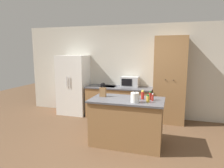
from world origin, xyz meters
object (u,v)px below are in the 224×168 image
object	(u,v)px
microwave	(130,82)
spice_bottle_amber_oil	(138,97)
pantry_cabinet	(170,80)
spice_bottle_tall_dark	(148,99)
refrigerator	(74,85)
spice_bottle_short_red	(150,96)
kettle	(135,98)
knife_block	(103,92)
fire_extinguisher	(59,105)
spice_bottle_green_herb	(143,95)
spice_bottle_pale_salt	(153,97)

from	to	relation	value
microwave	spice_bottle_amber_oil	distance (m)	1.69
pantry_cabinet	spice_bottle_tall_dark	size ratio (longest dim) A/B	15.92
refrigerator	spice_bottle_short_red	distance (m)	2.83
kettle	microwave	bearing A→B (deg)	104.30
spice_bottle_amber_oil	kettle	xyz separation A→B (m)	(-0.02, -0.29, 0.04)
refrigerator	spice_bottle_amber_oil	distance (m)	2.64
spice_bottle_amber_oil	kettle	world-z (taller)	kettle
knife_block	microwave	bearing A→B (deg)	81.51
microwave	fire_extinguisher	world-z (taller)	microwave
spice_bottle_amber_oil	pantry_cabinet	bearing A→B (deg)	69.55
spice_bottle_tall_dark	spice_bottle_green_herb	distance (m)	0.25
pantry_cabinet	spice_bottle_tall_dark	bearing A→B (deg)	-101.69
spice_bottle_short_red	fire_extinguisher	bearing A→B (deg)	153.21
spice_bottle_amber_oil	kettle	distance (m)	0.29
pantry_cabinet	spice_bottle_short_red	size ratio (longest dim) A/B	12.98
refrigerator	knife_block	distance (m)	2.06
spice_bottle_pale_salt	fire_extinguisher	world-z (taller)	spice_bottle_pale_salt
spice_bottle_short_red	kettle	bearing A→B (deg)	-130.97
pantry_cabinet	fire_extinguisher	xyz separation A→B (m)	(-3.30, -0.01, -0.92)
spice_bottle_short_red	kettle	distance (m)	0.38
spice_bottle_amber_oil	kettle	size ratio (longest dim) A/B	0.52
microwave	refrigerator	bearing A→B (deg)	-175.36
spice_bottle_green_herb	kettle	distance (m)	0.32
spice_bottle_short_red	spice_bottle_pale_salt	bearing A→B (deg)	-53.88
spice_bottle_pale_salt	spice_bottle_amber_oil	bearing A→B (deg)	165.29
spice_bottle_amber_oil	kettle	bearing A→B (deg)	-93.70
kettle	spice_bottle_tall_dark	bearing A→B (deg)	21.36
knife_block	pantry_cabinet	bearing A→B (deg)	49.11
spice_bottle_short_red	spice_bottle_amber_oil	xyz separation A→B (m)	(-0.23, 0.00, -0.03)
knife_block	fire_extinguisher	bearing A→B (deg)	143.25
refrigerator	spice_bottle_pale_salt	bearing A→B (deg)	-32.06
spice_bottle_green_herb	refrigerator	bearing A→B (deg)	147.30
microwave	kettle	distance (m)	1.96
pantry_cabinet	knife_block	distance (m)	2.00
knife_block	spice_bottle_short_red	world-z (taller)	knife_block
microwave	kettle	size ratio (longest dim) A/B	2.33
pantry_cabinet	knife_block	bearing A→B (deg)	-130.89
knife_block	kettle	size ratio (longest dim) A/B	1.39
kettle	fire_extinguisher	xyz separation A→B (m)	(-2.72, 1.79, -0.82)
spice_bottle_short_red	spice_bottle_amber_oil	world-z (taller)	spice_bottle_short_red
spice_bottle_amber_oil	fire_extinguisher	distance (m)	3.22
knife_block	spice_bottle_short_red	xyz separation A→B (m)	(0.97, -0.01, -0.02)
pantry_cabinet	kettle	distance (m)	1.89
spice_bottle_tall_dark	fire_extinguisher	bearing A→B (deg)	150.10
refrigerator	spice_bottle_amber_oil	bearing A→B (deg)	-33.95
knife_block	spice_bottle_pale_salt	size ratio (longest dim) A/B	1.94
spice_bottle_tall_dark	knife_block	bearing A→B (deg)	167.91
spice_bottle_green_herb	knife_block	bearing A→B (deg)	-179.21
microwave	spice_bottle_green_herb	distance (m)	1.69
spice_bottle_tall_dark	kettle	size ratio (longest dim) A/B	0.67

